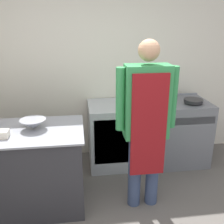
% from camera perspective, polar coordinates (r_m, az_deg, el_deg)
% --- Properties ---
extents(wall_back, '(8.00, 0.05, 2.70)m').
position_cam_1_polar(wall_back, '(3.82, -3.81, 9.74)').
color(wall_back, silver).
rests_on(wall_back, ground_plane).
extents(prep_counter, '(1.34, 0.79, 0.91)m').
position_cam_1_polar(prep_counter, '(3.09, -18.74, -11.58)').
color(prep_counter, '#2D2D33').
rests_on(prep_counter, ground_plane).
extents(stove, '(0.86, 0.69, 0.93)m').
position_cam_1_polar(stove, '(3.93, 13.57, -4.12)').
color(stove, slate).
rests_on(stove, ground_plane).
extents(fridge_unit, '(0.65, 0.67, 0.89)m').
position_cam_1_polar(fridge_unit, '(3.74, -0.02, -4.95)').
color(fridge_unit, '#A8ADB2').
rests_on(fridge_unit, ground_plane).
extents(person_cook, '(0.63, 0.24, 1.83)m').
position_cam_1_polar(person_cook, '(2.69, 7.44, -1.37)').
color(person_cook, '#38476B').
rests_on(person_cook, ground_plane).
extents(mixing_bowl, '(0.27, 0.27, 0.11)m').
position_cam_1_polar(mixing_bowl, '(2.87, -16.79, -2.57)').
color(mixing_bowl, gray).
rests_on(mixing_bowl, prep_counter).
extents(plastic_tub, '(0.11, 0.11, 0.07)m').
position_cam_1_polar(plastic_tub, '(2.78, -22.73, -4.44)').
color(plastic_tub, silver).
rests_on(plastic_tub, prep_counter).
extents(stock_pot, '(0.32, 0.32, 0.26)m').
position_cam_1_polar(stock_pot, '(3.78, 10.88, 4.83)').
color(stock_pot, gray).
rests_on(stock_pot, stove).
extents(saute_pan, '(0.26, 0.26, 0.04)m').
position_cam_1_polar(saute_pan, '(3.73, 17.29, 2.36)').
color(saute_pan, '#262628').
rests_on(saute_pan, stove).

